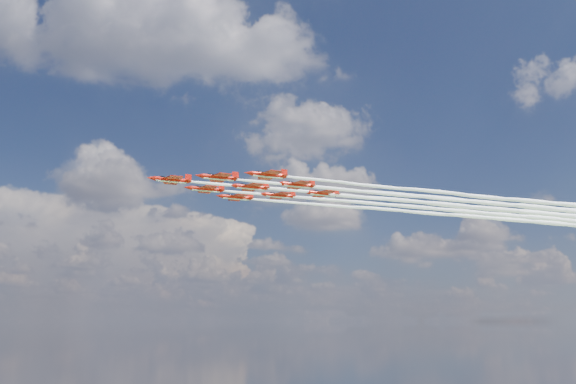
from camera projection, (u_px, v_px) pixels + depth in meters
The scene contains 9 objects.
jet_lead at pixel (426, 203), 155.89m from camera, with size 143.03×43.88×2.55m.
jet_row2_port at pixel (470, 201), 153.71m from camera, with size 143.03×43.88×2.55m.
jet_row2_starb at pixel (442, 210), 165.05m from camera, with size 143.03×43.88×2.55m.
jet_row3_port at pixel (514, 199), 151.52m from camera, with size 143.03×43.88×2.55m.
jet_row3_centre at pixel (483, 208), 162.87m from camera, with size 143.03×43.88×2.55m.
jet_row3_starb at pixel (455, 215), 174.21m from camera, with size 143.03×43.88×2.55m.
jet_row4_port at pixel (525, 206), 160.68m from camera, with size 143.03×43.88×2.55m.
jet_row4_starb at pixel (494, 214), 172.03m from camera, with size 143.03×43.88×2.55m.
jet_tail at pixel (534, 213), 169.84m from camera, with size 143.03×43.88×2.55m.
Camera 1 is at (-4.97, -131.26, 52.14)m, focal length 35.00 mm.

